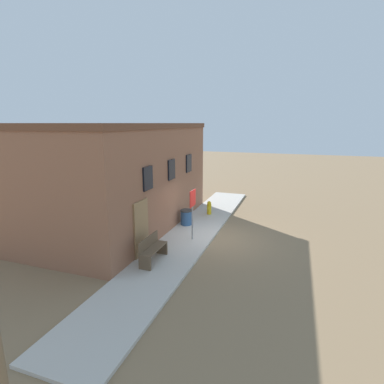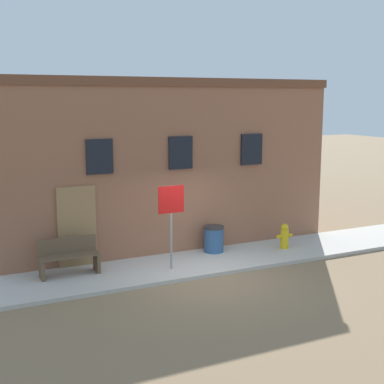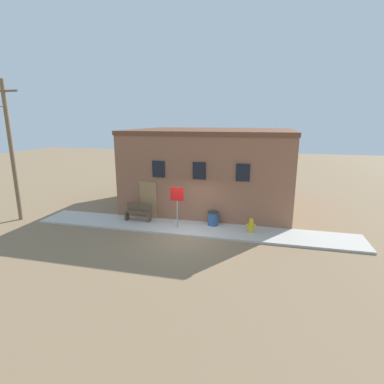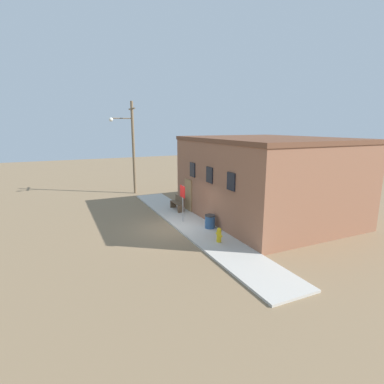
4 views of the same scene
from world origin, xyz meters
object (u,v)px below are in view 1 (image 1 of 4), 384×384
object	(u,v)px
stop_sign	(193,205)
trash_bin	(186,217)
fire_hydrant	(209,208)
bench	(152,249)

from	to	relation	value
stop_sign	trash_bin	xyz separation A→B (m)	(1.70, 0.91, -1.14)
fire_hydrant	bench	world-z (taller)	bench
trash_bin	stop_sign	bearing A→B (deg)	-151.82
stop_sign	bench	distance (m)	2.76
fire_hydrant	stop_sign	xyz separation A→B (m)	(-3.71, -0.33, 1.15)
fire_hydrant	trash_bin	size ratio (longest dim) A/B	0.99
fire_hydrant	stop_sign	world-z (taller)	stop_sign
fire_hydrant	bench	size ratio (longest dim) A/B	0.51
fire_hydrant	stop_sign	bearing A→B (deg)	-174.93
fire_hydrant	trash_bin	world-z (taller)	trash_bin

